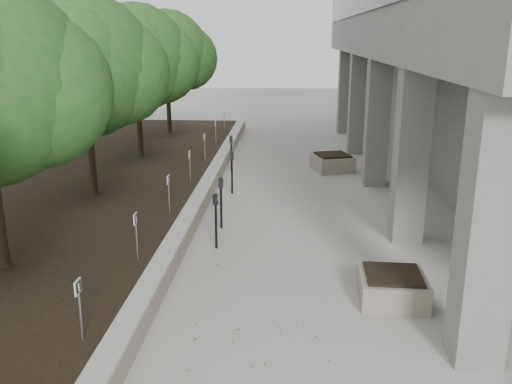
% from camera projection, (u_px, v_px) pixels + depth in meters
% --- Properties ---
extents(retaining_wall, '(0.39, 26.00, 0.50)m').
position_uv_depth(retaining_wall, '(205.00, 191.00, 16.09)').
color(retaining_wall, gray).
rests_on(retaining_wall, ground).
extents(planting_bed, '(7.00, 26.00, 0.40)m').
position_uv_depth(planting_bed, '(84.00, 191.00, 16.31)').
color(planting_bed, black).
rests_on(planting_bed, ground).
extents(crabapple_tree_3, '(4.60, 4.00, 5.44)m').
position_uv_depth(crabapple_tree_3, '(86.00, 96.00, 14.51)').
color(crabapple_tree_3, '#224D1D').
rests_on(crabapple_tree_3, planting_bed).
extents(crabapple_tree_4, '(4.60, 4.00, 5.44)m').
position_uv_depth(crabapple_tree_4, '(137.00, 81.00, 19.30)').
color(crabapple_tree_4, '#224D1D').
rests_on(crabapple_tree_4, planting_bed).
extents(crabapple_tree_5, '(4.60, 4.00, 5.44)m').
position_uv_depth(crabapple_tree_5, '(167.00, 72.00, 24.10)').
color(crabapple_tree_5, '#224D1D').
rests_on(crabapple_tree_5, planting_bed).
extents(parking_sign_2, '(0.04, 0.22, 0.96)m').
position_uv_depth(parking_sign_2, '(80.00, 311.00, 7.79)').
color(parking_sign_2, black).
rests_on(parking_sign_2, planting_bed).
extents(parking_sign_3, '(0.04, 0.22, 0.96)m').
position_uv_depth(parking_sign_3, '(136.00, 237.00, 10.67)').
color(parking_sign_3, black).
rests_on(parking_sign_3, planting_bed).
extents(parking_sign_4, '(0.04, 0.22, 0.96)m').
position_uv_depth(parking_sign_4, '(169.00, 194.00, 13.55)').
color(parking_sign_4, black).
rests_on(parking_sign_4, planting_bed).
extents(parking_sign_5, '(0.04, 0.22, 0.96)m').
position_uv_depth(parking_sign_5, '(190.00, 166.00, 16.43)').
color(parking_sign_5, black).
rests_on(parking_sign_5, planting_bed).
extents(parking_sign_6, '(0.04, 0.22, 0.96)m').
position_uv_depth(parking_sign_6, '(205.00, 147.00, 19.30)').
color(parking_sign_6, black).
rests_on(parking_sign_6, planting_bed).
extents(parking_sign_7, '(0.04, 0.22, 0.96)m').
position_uv_depth(parking_sign_7, '(216.00, 133.00, 22.18)').
color(parking_sign_7, black).
rests_on(parking_sign_7, planting_bed).
extents(parking_sign_8, '(0.04, 0.22, 0.96)m').
position_uv_depth(parking_sign_8, '(224.00, 121.00, 25.06)').
color(parking_sign_8, black).
rests_on(parking_sign_8, planting_bed).
extents(parking_meter_2, '(0.15, 0.13, 1.32)m').
position_uv_depth(parking_meter_2, '(216.00, 221.00, 12.25)').
color(parking_meter_2, black).
rests_on(parking_meter_2, ground).
extents(parking_meter_3, '(0.16, 0.13, 1.34)m').
position_uv_depth(parking_meter_3, '(221.00, 203.00, 13.54)').
color(parking_meter_3, black).
rests_on(parking_meter_3, ground).
extents(parking_meter_4, '(0.15, 0.12, 1.33)m').
position_uv_depth(parking_meter_4, '(232.00, 172.00, 16.57)').
color(parking_meter_4, black).
rests_on(parking_meter_4, ground).
extents(parking_meter_5, '(0.14, 0.12, 1.28)m').
position_uv_depth(parking_meter_5, '(231.00, 153.00, 19.44)').
color(parking_meter_5, black).
rests_on(parking_meter_5, ground).
extents(planter_front, '(1.22, 1.22, 0.55)m').
position_uv_depth(planter_front, '(392.00, 287.00, 9.89)').
color(planter_front, gray).
rests_on(planter_front, ground).
extents(planter_back, '(1.61, 1.61, 0.61)m').
position_uv_depth(planter_back, '(332.00, 162.00, 19.55)').
color(planter_back, gray).
rests_on(planter_back, ground).
extents(berry_scatter, '(3.30, 14.10, 0.02)m').
position_uv_depth(berry_scatter, '(255.00, 251.00, 12.22)').
color(berry_scatter, maroon).
rests_on(berry_scatter, ground).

